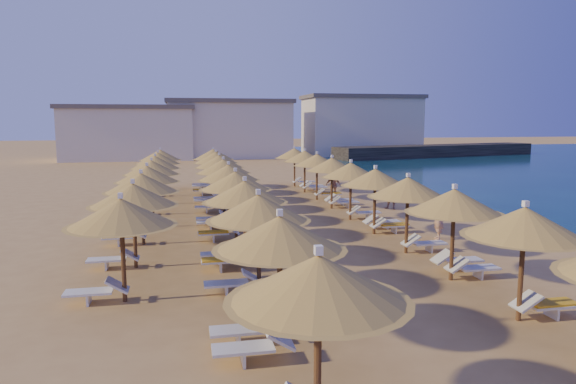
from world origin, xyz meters
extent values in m
plane|color=tan|center=(0.00, 0.00, 0.00)|extent=(220.00, 220.00, 0.00)
cube|color=black|center=(27.03, 42.21, 0.75)|extent=(30.08, 11.11, 1.50)
cube|color=beige|center=(-12.12, 45.04, 3.00)|extent=(15.00, 8.00, 6.00)
cube|color=#59514C|center=(-12.12, 45.04, 6.25)|extent=(15.60, 8.48, 0.50)
cube|color=beige|center=(0.06, 45.87, 3.40)|extent=(15.00, 8.00, 6.80)
cube|color=#59514C|center=(0.06, 45.87, 7.05)|extent=(15.60, 8.48, 0.50)
cube|color=beige|center=(18.30, 47.86, 3.80)|extent=(15.00, 8.00, 7.60)
cube|color=#59514C|center=(18.30, 47.86, 7.85)|extent=(15.60, 8.48, 0.50)
cylinder|color=brown|center=(2.13, -9.61, 1.14)|extent=(0.12, 0.12, 2.29)
cone|color=olive|center=(2.13, -9.61, 2.39)|extent=(2.66, 2.66, 0.71)
cone|color=olive|center=(2.13, -9.61, 2.10)|extent=(2.88, 2.88, 0.12)
cube|color=white|center=(2.13, -9.61, 2.82)|extent=(0.12, 0.12, 0.14)
cylinder|color=brown|center=(2.13, -6.42, 1.14)|extent=(0.12, 0.12, 2.29)
cone|color=olive|center=(2.13, -6.42, 2.39)|extent=(2.66, 2.66, 0.71)
cone|color=olive|center=(2.13, -6.42, 2.10)|extent=(2.88, 2.88, 0.12)
cube|color=white|center=(2.13, -6.42, 2.82)|extent=(0.12, 0.12, 0.14)
cylinder|color=brown|center=(2.13, -3.23, 1.14)|extent=(0.12, 0.12, 2.29)
cone|color=olive|center=(2.13, -3.23, 2.39)|extent=(2.66, 2.66, 0.71)
cone|color=olive|center=(2.13, -3.23, 2.10)|extent=(2.88, 2.88, 0.12)
cube|color=white|center=(2.13, -3.23, 2.82)|extent=(0.12, 0.12, 0.14)
cylinder|color=brown|center=(2.13, -0.04, 1.14)|extent=(0.12, 0.12, 2.29)
cone|color=olive|center=(2.13, -0.04, 2.39)|extent=(2.66, 2.66, 0.71)
cone|color=olive|center=(2.13, -0.04, 2.10)|extent=(2.88, 2.88, 0.12)
cube|color=white|center=(2.13, -0.04, 2.82)|extent=(0.12, 0.12, 0.14)
cylinder|color=brown|center=(2.13, 3.15, 1.14)|extent=(0.12, 0.12, 2.29)
cone|color=olive|center=(2.13, 3.15, 2.39)|extent=(2.66, 2.66, 0.71)
cone|color=olive|center=(2.13, 3.15, 2.10)|extent=(2.88, 2.88, 0.12)
cube|color=white|center=(2.13, 3.15, 2.82)|extent=(0.12, 0.12, 0.14)
cylinder|color=brown|center=(2.13, 6.34, 1.14)|extent=(0.12, 0.12, 2.29)
cone|color=olive|center=(2.13, 6.34, 2.39)|extent=(2.66, 2.66, 0.71)
cone|color=olive|center=(2.13, 6.34, 2.10)|extent=(2.88, 2.88, 0.12)
cube|color=white|center=(2.13, 6.34, 2.82)|extent=(0.12, 0.12, 0.14)
cylinder|color=brown|center=(2.13, 9.53, 1.14)|extent=(0.12, 0.12, 2.29)
cone|color=olive|center=(2.13, 9.53, 2.39)|extent=(2.66, 2.66, 0.71)
cone|color=olive|center=(2.13, 9.53, 2.10)|extent=(2.88, 2.88, 0.12)
cube|color=white|center=(2.13, 9.53, 2.82)|extent=(0.12, 0.12, 0.14)
cylinder|color=brown|center=(2.13, 12.72, 1.14)|extent=(0.12, 0.12, 2.29)
cone|color=olive|center=(2.13, 12.72, 2.39)|extent=(2.66, 2.66, 0.71)
cone|color=olive|center=(2.13, 12.72, 2.10)|extent=(2.88, 2.88, 0.12)
cube|color=white|center=(2.13, 12.72, 2.82)|extent=(0.12, 0.12, 0.14)
cylinder|color=brown|center=(2.13, 15.92, 1.14)|extent=(0.12, 0.12, 2.29)
cone|color=olive|center=(2.13, 15.92, 2.39)|extent=(2.66, 2.66, 0.71)
cone|color=olive|center=(2.13, 15.92, 2.10)|extent=(2.88, 2.88, 0.12)
cube|color=white|center=(2.13, 15.92, 2.82)|extent=(0.12, 0.12, 0.14)
cylinder|color=brown|center=(-3.65, -12.80, 1.14)|extent=(0.12, 0.12, 2.29)
cone|color=olive|center=(-3.65, -12.80, 2.39)|extent=(2.66, 2.66, 0.71)
cone|color=olive|center=(-3.65, -12.80, 2.10)|extent=(2.88, 2.88, 0.12)
cube|color=white|center=(-3.65, -12.80, 2.82)|extent=(0.12, 0.12, 0.14)
cylinder|color=brown|center=(-3.65, -9.61, 1.14)|extent=(0.12, 0.12, 2.29)
cone|color=olive|center=(-3.65, -9.61, 2.39)|extent=(2.66, 2.66, 0.71)
cone|color=olive|center=(-3.65, -9.61, 2.10)|extent=(2.88, 2.88, 0.12)
cube|color=white|center=(-3.65, -9.61, 2.82)|extent=(0.12, 0.12, 0.14)
cylinder|color=brown|center=(-3.65, -6.42, 1.14)|extent=(0.12, 0.12, 2.29)
cone|color=olive|center=(-3.65, -6.42, 2.39)|extent=(2.66, 2.66, 0.71)
cone|color=olive|center=(-3.65, -6.42, 2.10)|extent=(2.88, 2.88, 0.12)
cube|color=white|center=(-3.65, -6.42, 2.82)|extent=(0.12, 0.12, 0.14)
cylinder|color=brown|center=(-3.65, -3.23, 1.14)|extent=(0.12, 0.12, 2.29)
cone|color=olive|center=(-3.65, -3.23, 2.39)|extent=(2.66, 2.66, 0.71)
cone|color=olive|center=(-3.65, -3.23, 2.10)|extent=(2.88, 2.88, 0.12)
cube|color=white|center=(-3.65, -3.23, 2.82)|extent=(0.12, 0.12, 0.14)
cylinder|color=brown|center=(-3.65, -0.04, 1.14)|extent=(0.12, 0.12, 2.29)
cone|color=olive|center=(-3.65, -0.04, 2.39)|extent=(2.66, 2.66, 0.71)
cone|color=olive|center=(-3.65, -0.04, 2.10)|extent=(2.88, 2.88, 0.12)
cube|color=white|center=(-3.65, -0.04, 2.82)|extent=(0.12, 0.12, 0.14)
cylinder|color=brown|center=(-3.65, 3.15, 1.14)|extent=(0.12, 0.12, 2.29)
cone|color=olive|center=(-3.65, 3.15, 2.39)|extent=(2.66, 2.66, 0.71)
cone|color=olive|center=(-3.65, 3.15, 2.10)|extent=(2.88, 2.88, 0.12)
cube|color=white|center=(-3.65, 3.15, 2.82)|extent=(0.12, 0.12, 0.14)
cylinder|color=brown|center=(-3.65, 6.34, 1.14)|extent=(0.12, 0.12, 2.29)
cone|color=olive|center=(-3.65, 6.34, 2.39)|extent=(2.66, 2.66, 0.71)
cone|color=olive|center=(-3.65, 6.34, 2.10)|extent=(2.88, 2.88, 0.12)
cube|color=white|center=(-3.65, 6.34, 2.82)|extent=(0.12, 0.12, 0.14)
cylinder|color=brown|center=(-3.65, 9.53, 1.14)|extent=(0.12, 0.12, 2.29)
cone|color=olive|center=(-3.65, 9.53, 2.39)|extent=(2.66, 2.66, 0.71)
cone|color=olive|center=(-3.65, 9.53, 2.10)|extent=(2.88, 2.88, 0.12)
cube|color=white|center=(-3.65, 9.53, 2.82)|extent=(0.12, 0.12, 0.14)
cylinder|color=brown|center=(-3.65, 12.72, 1.14)|extent=(0.12, 0.12, 2.29)
cone|color=olive|center=(-3.65, 12.72, 2.39)|extent=(2.66, 2.66, 0.71)
cone|color=olive|center=(-3.65, 12.72, 2.10)|extent=(2.88, 2.88, 0.12)
cube|color=white|center=(-3.65, 12.72, 2.82)|extent=(0.12, 0.12, 0.14)
cylinder|color=brown|center=(-3.65, 15.92, 1.14)|extent=(0.12, 0.12, 2.29)
cone|color=olive|center=(-3.65, 15.92, 2.39)|extent=(2.66, 2.66, 0.71)
cone|color=olive|center=(-3.65, 15.92, 2.10)|extent=(2.88, 2.88, 0.12)
cube|color=white|center=(-3.65, 15.92, 2.82)|extent=(0.12, 0.12, 0.14)
cylinder|color=brown|center=(-7.21, -6.42, 1.14)|extent=(0.12, 0.12, 2.29)
cone|color=olive|center=(-7.21, -6.42, 2.39)|extent=(2.66, 2.66, 0.71)
cone|color=olive|center=(-7.21, -6.42, 2.10)|extent=(2.88, 2.88, 0.12)
cube|color=white|center=(-7.21, -6.42, 2.82)|extent=(0.12, 0.12, 0.14)
cylinder|color=brown|center=(-7.21, -3.23, 1.14)|extent=(0.12, 0.12, 2.29)
cone|color=olive|center=(-7.21, -3.23, 2.39)|extent=(2.66, 2.66, 0.71)
cone|color=olive|center=(-7.21, -3.23, 2.10)|extent=(2.88, 2.88, 0.12)
cube|color=white|center=(-7.21, -3.23, 2.82)|extent=(0.12, 0.12, 0.14)
cylinder|color=brown|center=(-7.21, -0.04, 1.14)|extent=(0.12, 0.12, 2.29)
cone|color=olive|center=(-7.21, -0.04, 2.39)|extent=(2.66, 2.66, 0.71)
cone|color=olive|center=(-7.21, -0.04, 2.10)|extent=(2.88, 2.88, 0.12)
cube|color=white|center=(-7.21, -0.04, 2.82)|extent=(0.12, 0.12, 0.14)
cylinder|color=brown|center=(-7.21, 3.15, 1.14)|extent=(0.12, 0.12, 2.29)
cone|color=olive|center=(-7.21, 3.15, 2.39)|extent=(2.66, 2.66, 0.71)
cone|color=olive|center=(-7.21, 3.15, 2.10)|extent=(2.88, 2.88, 0.12)
cube|color=white|center=(-7.21, 3.15, 2.82)|extent=(0.12, 0.12, 0.14)
cylinder|color=brown|center=(-7.21, 6.34, 1.14)|extent=(0.12, 0.12, 2.29)
cone|color=olive|center=(-7.21, 6.34, 2.39)|extent=(2.66, 2.66, 0.71)
cone|color=olive|center=(-7.21, 6.34, 2.10)|extent=(2.88, 2.88, 0.12)
cube|color=white|center=(-7.21, 6.34, 2.82)|extent=(0.12, 0.12, 0.14)
cylinder|color=brown|center=(-7.21, 9.53, 1.14)|extent=(0.12, 0.12, 2.29)
cone|color=olive|center=(-7.21, 9.53, 2.39)|extent=(2.66, 2.66, 0.71)
cone|color=olive|center=(-7.21, 9.53, 2.10)|extent=(2.88, 2.88, 0.12)
cube|color=white|center=(-7.21, 9.53, 2.82)|extent=(0.12, 0.12, 0.14)
cylinder|color=brown|center=(-7.21, 12.72, 1.14)|extent=(0.12, 0.12, 2.29)
cone|color=olive|center=(-7.21, 12.72, 2.39)|extent=(2.66, 2.66, 0.71)
cone|color=olive|center=(-7.21, 12.72, 2.10)|extent=(2.88, 2.88, 0.12)
cube|color=white|center=(-7.21, 12.72, 2.82)|extent=(0.12, 0.12, 0.14)
cylinder|color=brown|center=(-7.21, 15.92, 1.14)|extent=(0.12, 0.12, 2.29)
cone|color=olive|center=(-7.21, 15.92, 2.39)|extent=(2.66, 2.66, 0.71)
cone|color=olive|center=(-7.21, 15.92, 2.10)|extent=(2.88, 2.88, 0.12)
cube|color=white|center=(-7.21, 15.92, 2.82)|extent=(0.12, 0.12, 0.14)
cube|color=white|center=(3.03, -9.61, 0.32)|extent=(1.21, 0.54, 0.06)
cube|color=white|center=(3.03, -9.61, 0.16)|extent=(0.06, 0.49, 0.32)
cube|color=white|center=(2.31, -9.61, 0.46)|extent=(0.58, 0.54, 0.40)
cube|color=yellow|center=(3.03, -9.61, 0.38)|extent=(1.16, 0.50, 0.05)
cube|color=white|center=(-4.55, -9.61, 0.32)|extent=(1.21, 0.54, 0.06)
cube|color=white|center=(-4.55, -9.61, 0.16)|extent=(0.06, 0.49, 0.32)
cube|color=white|center=(-3.83, -9.61, 0.46)|extent=(0.58, 0.54, 0.40)
cube|color=white|center=(-4.55, -10.51, 0.32)|extent=(1.21, 0.54, 0.06)
cube|color=white|center=(-4.55, -10.51, 0.16)|extent=(0.06, 0.49, 0.32)
cube|color=white|center=(-3.83, -10.51, 0.46)|extent=(0.58, 0.54, 0.40)
cube|color=white|center=(3.03, -6.42, 0.32)|extent=(1.21, 0.54, 0.06)
cube|color=white|center=(3.03, -6.42, 0.16)|extent=(0.06, 0.49, 0.32)
cube|color=white|center=(2.31, -6.42, 0.46)|extent=(0.58, 0.54, 0.40)
cube|color=white|center=(3.03, -5.52, 0.32)|extent=(1.21, 0.54, 0.06)
cube|color=white|center=(3.03, -5.52, 0.16)|extent=(0.06, 0.49, 0.32)
cube|color=white|center=(2.31, -5.52, 0.46)|extent=(0.58, 0.54, 0.40)
cube|color=white|center=(-4.55, -6.42, 0.32)|extent=(1.21, 0.54, 0.06)
cube|color=white|center=(-4.55, -6.42, 0.16)|extent=(0.06, 0.49, 0.32)
cube|color=white|center=(-3.83, -6.42, 0.46)|extent=(0.58, 0.54, 0.40)
cube|color=white|center=(3.03, -3.23, 0.32)|extent=(1.21, 0.54, 0.06)
cube|color=white|center=(3.03, -3.23, 0.16)|extent=(0.06, 0.49, 0.32)
cube|color=white|center=(2.31, -3.23, 0.46)|extent=(0.58, 0.54, 0.40)
cube|color=white|center=(-4.55, -3.23, 0.32)|extent=(1.21, 0.54, 0.06)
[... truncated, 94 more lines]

